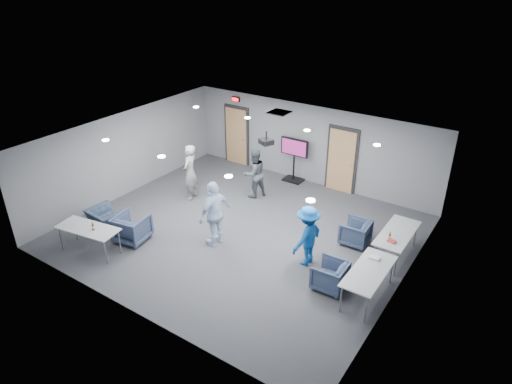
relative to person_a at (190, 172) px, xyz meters
The scene contains 28 objects.
floor 2.79m from the person_a, 17.20° to the right, with size 9.00×9.00×0.00m, color #3E4046.
ceiling 3.19m from the person_a, 17.20° to the right, with size 9.00×9.00×0.00m, color silver.
wall_back 4.11m from the person_a, 51.96° to the left, with size 9.00×0.02×2.70m, color slate.
wall_front 5.42m from the person_a, 62.21° to the right, with size 9.00×0.02×2.70m, color slate.
wall_left 2.17m from the person_a, 158.51° to the right, with size 0.02×8.00×2.70m, color slate.
wall_right 7.08m from the person_a, ahead, with size 0.02×8.00×2.70m, color slate.
door_left 3.21m from the person_a, 98.61° to the left, with size 1.06×0.17×2.24m.
door_right 4.89m from the person_a, 40.48° to the left, with size 1.06×0.17×2.24m.
exit_sign 3.54m from the person_a, 98.67° to the left, with size 0.32×0.08×0.16m.
hvac_diffuser 3.36m from the person_a, 45.01° to the left, with size 0.60×0.60×0.03m, color black.
downlights 3.18m from the person_a, 17.20° to the right, with size 6.18×3.78×0.02m.
person_a is the anchor object (origin of this frame).
person_b 2.03m from the person_a, 37.51° to the left, with size 0.79×0.62×1.63m, color #4C555C.
person_c 2.81m from the person_a, 35.40° to the right, with size 1.08×0.45×1.84m, color #C6DCFF.
person_d 4.88m from the person_a, 12.74° to the right, with size 1.03×0.59×1.60m, color #164A92.
chair_right_a 5.47m from the person_a, ahead, with size 0.72×0.74×0.68m, color #34415A.
chair_right_b 5.93m from the person_a, 16.15° to the right, with size 0.73×0.75×0.68m, color #3E4C6C.
chair_front_a 2.85m from the person_a, 83.49° to the right, with size 0.82×0.85×0.77m, color #3D4B6A.
chair_front_b 2.94m from the person_a, 104.69° to the right, with size 0.95×0.83×0.62m, color #334258.
table_right_a 6.54m from the person_a, ahead, with size 0.73×1.75×0.73m.
table_right_b 6.69m from the person_a, 12.69° to the right, with size 0.73×1.76×0.73m.
table_front_left 3.79m from the person_a, 92.61° to the right, with size 1.75×0.95×0.73m.
bottle_front 3.76m from the person_a, 89.40° to the right, with size 0.06×0.06×0.24m.
bottle_right 6.46m from the person_a, ahead, with size 0.06×0.06×0.23m.
snack_box 6.54m from the person_a, ahead, with size 0.20×0.13×0.04m, color #C14030.
wrapper 6.52m from the person_a, ahead, with size 0.23×0.16×0.05m, color white.
tv_stand 3.62m from the person_a, 54.94° to the left, with size 1.01×0.48×1.54m.
projector 3.05m from the person_a, ahead, with size 0.45×0.43×0.36m.
Camera 1 is at (6.48, -8.91, 6.87)m, focal length 32.00 mm.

